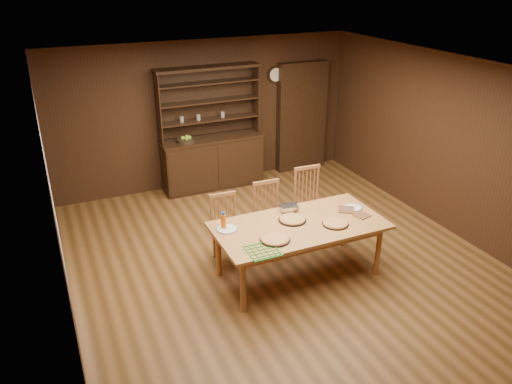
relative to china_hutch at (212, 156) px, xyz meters
name	(u,v)px	position (x,y,z in m)	size (l,w,h in m)	color
floor	(280,259)	(0.00, -2.75, -0.60)	(6.00, 6.00, 0.00)	brown
room_shell	(282,152)	(0.00, -2.75, 0.98)	(6.00, 6.00, 6.00)	beige
china_hutch	(212,156)	(0.00, 0.00, 0.00)	(1.84, 0.52, 2.17)	#311C10
doorway	(301,117)	(1.90, 0.15, 0.45)	(1.00, 0.18, 2.10)	#311C10
wall_clock	(275,75)	(1.35, 0.20, 1.30)	(0.30, 0.05, 0.30)	#311C10
dining_table	(299,229)	(0.04, -3.19, 0.09)	(2.16, 1.08, 0.75)	#C07942
chair_left	(225,226)	(-0.67, -2.42, -0.09)	(0.41, 0.39, 0.96)	#A96339
chair_center	(268,214)	(0.00, -2.38, -0.07)	(0.42, 0.40, 1.00)	#A96339
chair_right	(309,199)	(0.72, -2.26, -0.04)	(0.45, 0.44, 1.06)	#A96339
pizza_left	(275,239)	(-0.42, -3.42, 0.17)	(0.37, 0.37, 0.04)	black
pizza_right	(335,223)	(0.45, -3.38, 0.17)	(0.34, 0.34, 0.04)	black
pizza_center	(292,219)	(0.01, -3.06, 0.17)	(0.36, 0.36, 0.04)	black
cooling_rack	(263,251)	(-0.66, -3.60, 0.16)	(0.34, 0.34, 0.02)	#0C9F23
plate_left	(227,229)	(-0.85, -2.95, 0.16)	(0.26, 0.26, 0.02)	silver
plate_right	(353,207)	(0.92, -3.08, 0.16)	(0.24, 0.24, 0.02)	silver
foil_dish	(289,208)	(0.08, -2.82, 0.20)	(0.23, 0.17, 0.09)	white
juice_bottle	(224,221)	(-0.87, -2.90, 0.26)	(0.07, 0.07, 0.22)	#DA600B
pot_holder_a	(362,215)	(0.89, -3.32, 0.16)	(0.18, 0.18, 0.01)	#A31222
pot_holder_b	(346,210)	(0.80, -3.10, 0.16)	(0.21, 0.21, 0.02)	#A31222
fruit_bowl	(186,140)	(-0.49, -0.07, 0.39)	(0.31, 0.31, 0.12)	black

